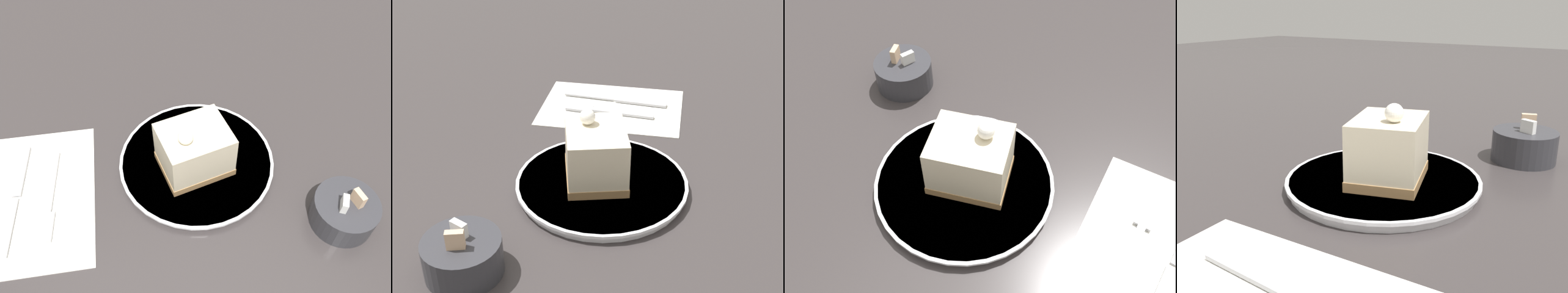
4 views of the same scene
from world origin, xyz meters
TOP-DOWN VIEW (x-y plane):
  - ground_plane at (0.00, 0.00)m, footprint 4.00×4.00m
  - plate at (-0.04, 0.02)m, footprint 0.23×0.23m
  - cake_slice at (-0.03, 0.03)m, footprint 0.12×0.10m
  - napkin at (0.21, 0.05)m, footprint 0.18×0.25m
  - fork at (0.18, 0.06)m, footprint 0.02×0.15m
  - knife at (0.23, 0.03)m, footprint 0.02×0.18m
  - sugar_bowl at (-0.23, 0.14)m, footprint 0.09×0.09m

SIDE VIEW (x-z plane):
  - ground_plane at x=0.00m, z-range 0.00..0.00m
  - napkin at x=0.21m, z-range 0.00..0.00m
  - fork at x=0.18m, z-range 0.00..0.01m
  - knife at x=0.23m, z-range 0.00..0.01m
  - plate at x=-0.04m, z-range 0.00..0.01m
  - sugar_bowl at x=-0.23m, z-range -0.01..0.06m
  - cake_slice at x=-0.03m, z-range 0.00..0.10m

